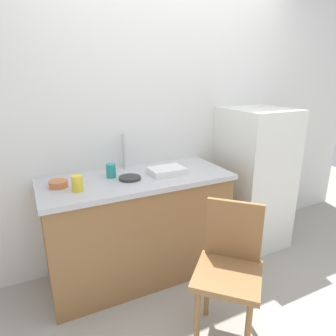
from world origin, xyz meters
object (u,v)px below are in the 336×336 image
dish_tray (167,171)px  cup_teal (111,171)px  refrigerator (254,178)px  hotplate (130,178)px  chair (229,266)px  cup_yellow (77,183)px  terracotta_bowl (58,184)px

dish_tray → cup_teal: 0.44m
refrigerator → hotplate: refrigerator is taller
dish_tray → cup_teal: cup_teal is taller
chair → cup_yellow: cup_yellow is taller
hotplate → cup_yellow: size_ratio=1.55×
dish_tray → cup_teal: size_ratio=2.56×
hotplate → cup_teal: (-0.12, 0.11, 0.04)m
refrigerator → chair: size_ratio=1.52×
terracotta_bowl → cup_teal: size_ratio=1.21×
dish_tray → cup_teal: (-0.43, 0.11, 0.03)m
refrigerator → terracotta_bowl: size_ratio=10.28×
chair → dish_tray: dish_tray is taller
terracotta_bowl → cup_teal: 0.40m
dish_tray → cup_yellow: bearing=-174.9°
chair → hotplate: size_ratio=5.24×
dish_tray → cup_yellow: 0.72m
dish_tray → refrigerator: bearing=2.3°
refrigerator → chair: refrigerator is taller
chair → terracotta_bowl: (-0.88, 0.87, 0.41)m
refrigerator → terracotta_bowl: 1.81m
chair → cup_yellow: bearing=-178.5°
chair → cup_teal: cup_teal is taller
terracotta_bowl → cup_teal: cup_teal is taller
refrigerator → terracotta_bowl: refrigerator is taller
cup_yellow → refrigerator: bearing=3.5°
dish_tray → terracotta_bowl: size_ratio=2.12×
cup_teal → chair: bearing=-62.0°
hotplate → cup_teal: cup_teal is taller
hotplate → terracotta_bowl: bearing=172.3°
dish_tray → hotplate: 0.31m
cup_yellow → chair: bearing=-43.6°
chair → cup_yellow: size_ratio=8.11×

